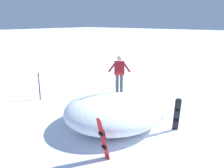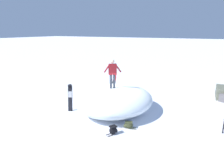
% 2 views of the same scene
% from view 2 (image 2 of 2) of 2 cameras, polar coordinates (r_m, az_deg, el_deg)
% --- Properties ---
extents(ground, '(240.00, 240.00, 0.00)m').
position_cam_2_polar(ground, '(12.68, 1.90, -7.60)').
color(ground, white).
extents(snow_mound, '(5.23, 4.66, 1.58)m').
position_cam_2_polar(snow_mound, '(12.29, 0.77, -4.41)').
color(snow_mound, white).
rests_on(snow_mound, ground).
extents(snowboarder_standing, '(0.68, 0.88, 1.70)m').
position_cam_2_polar(snowboarder_standing, '(11.59, 0.16, 3.48)').
color(snowboarder_standing, '#333842').
rests_on(snowboarder_standing, snow_mound).
extents(snowboard_primary_upright, '(0.50, 0.45, 1.65)m').
position_cam_2_polar(snowboard_primary_upright, '(12.79, -11.79, -3.65)').
color(snowboard_primary_upright, black).
rests_on(snowboard_primary_upright, ground).
extents(snowboard_secondary_upright, '(0.45, 0.34, 1.69)m').
position_cam_2_polar(snowboard_secondary_upright, '(15.13, 0.47, -0.32)').
color(snowboard_secondary_upright, red).
rests_on(snowboard_secondary_upright, ground).
extents(backpack_near, '(0.61, 0.49, 0.44)m').
position_cam_2_polar(backpack_near, '(9.94, 0.36, -12.88)').
color(backpack_near, black).
rests_on(backpack_near, ground).
extents(backpack_far, '(0.42, 0.69, 0.37)m').
position_cam_2_polar(backpack_far, '(10.52, 4.69, -11.48)').
color(backpack_far, '#383D23').
rests_on(backpack_far, ground).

